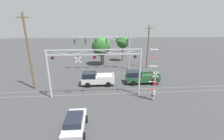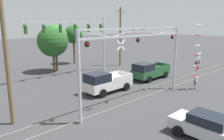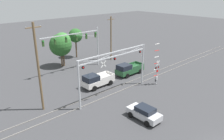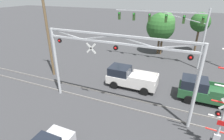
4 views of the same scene
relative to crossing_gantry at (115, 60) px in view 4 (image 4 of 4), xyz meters
The scene contains 11 objects.
rail_track_near 4.41m from the crossing_gantry, 87.24° to the left, with size 80.00×0.08×0.10m, color gray.
rail_track_far 4.72m from the crossing_gantry, 89.54° to the left, with size 80.00×0.08×0.10m, color gray.
crossing_gantry is the anchor object (origin of this frame).
crossing_signal_mast 7.92m from the crossing_gantry, 12.87° to the right, with size 1.39×0.35×6.69m.
traffic_signal_span 12.49m from the crossing_gantry, 75.55° to the left, with size 11.72×0.39×7.49m.
pickup_truck_lead 5.24m from the crossing_gantry, 90.79° to the left, with size 5.14×2.32×2.10m.
pickup_truck_following 8.99m from the crossing_gantry, 29.90° to the left, with size 5.40×2.32×2.10m.
utility_pole_left 9.91m from the crossing_gantry, 161.50° to the left, with size 1.80×0.28×10.87m.
background_tree_beyond_span 20.19m from the crossing_gantry, 71.67° to the left, with size 2.99×2.99×6.37m.
background_tree_far_left_verge 16.05m from the crossing_gantry, 85.37° to the left, with size 3.25×3.25×6.60m.
background_tree_far_right_verge 16.02m from the crossing_gantry, 86.92° to the left, with size 4.24×4.24×6.38m.
Camera 4 is at (4.73, 4.55, 9.33)m, focal length 28.00 mm.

